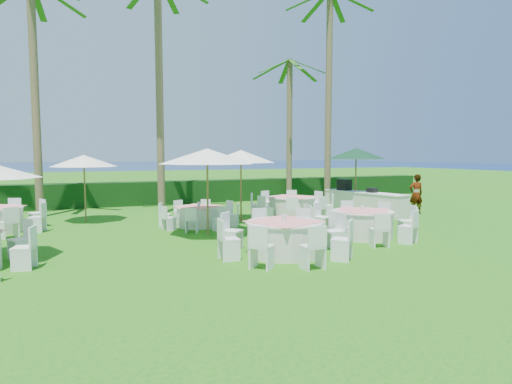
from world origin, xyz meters
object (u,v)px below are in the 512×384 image
umbrella_c (84,161)px  staff_person (416,194)px  umbrella_b (207,156)px  umbrella_d (241,156)px  banquet_table_c (362,223)px  banquet_table_f (292,206)px  umbrella_green (356,154)px  buffet_table (364,202)px  banquet_table_b (284,237)px  banquet_table_e (199,216)px

umbrella_c → staff_person: bearing=-13.9°
umbrella_b → umbrella_d: 3.06m
banquet_table_c → banquet_table_f: 4.73m
banquet_table_f → umbrella_green: bearing=7.5°
umbrella_c → buffet_table: bearing=-10.8°
banquet_table_c → umbrella_c: (-7.91, 6.71, 1.91)m
banquet_table_b → banquet_table_c: bearing=18.7°
banquet_table_e → banquet_table_f: size_ratio=0.84×
staff_person → umbrella_b: bearing=20.4°
umbrella_b → umbrella_c: 5.78m
umbrella_b → umbrella_c: size_ratio=1.19×
banquet_table_e → buffet_table: (7.68, 0.52, 0.13)m
banquet_table_f → banquet_table_b: bearing=-119.7°
banquet_table_e → banquet_table_b: bearing=-80.8°
banquet_table_f → umbrella_c: umbrella_c is taller
banquet_table_c → buffet_table: bearing=52.2°
banquet_table_b → buffet_table: bearing=39.6°
banquet_table_c → staff_person: (5.45, 3.41, 0.43)m
banquet_table_e → umbrella_green: (7.71, 1.18, 2.26)m
banquet_table_b → umbrella_b: 4.00m
umbrella_green → banquet_table_e: bearing=-171.3°
banquet_table_f → banquet_table_e: bearing=-170.3°
banquet_table_f → umbrella_d: size_ratio=1.22×
banquet_table_e → umbrella_d: 2.82m
banquet_table_f → umbrella_b: umbrella_b is taller
banquet_table_c → buffet_table: (3.52, 4.54, 0.06)m
umbrella_b → umbrella_d: bearing=48.4°
banquet_table_e → umbrella_green: umbrella_green is taller
umbrella_b → banquet_table_e: bearing=82.8°
buffet_table → staff_person: bearing=-30.3°
banquet_table_f → staff_person: bearing=-13.7°
banquet_table_f → umbrella_green: umbrella_green is taller
umbrella_c → buffet_table: umbrella_c is taller
banquet_table_f → umbrella_c: size_ratio=1.31×
umbrella_d → umbrella_green: size_ratio=0.96×
banquet_table_e → banquet_table_f: (4.18, 0.72, 0.07)m
buffet_table → umbrella_b: bearing=-163.1°
buffet_table → banquet_table_b: bearing=-140.4°
banquet_table_f → umbrella_d: 3.18m
umbrella_b → staff_person: (9.85, 1.29, -1.67)m
banquet_table_f → umbrella_green: size_ratio=1.16×
banquet_table_e → umbrella_d: bearing=12.5°
banquet_table_e → banquet_table_f: bearing=9.7°
banquet_table_b → buffet_table: buffet_table is taller
banquet_table_c → umbrella_green: umbrella_green is taller
banquet_table_c → buffet_table: size_ratio=0.80×
umbrella_d → staff_person: bearing=-7.3°
banquet_table_b → umbrella_green: size_ratio=1.20×
banquet_table_b → umbrella_d: umbrella_d is taller
banquet_table_e → umbrella_b: bearing=-97.2°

